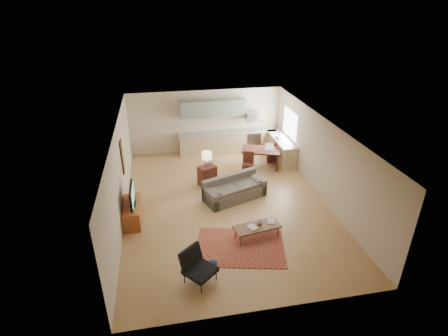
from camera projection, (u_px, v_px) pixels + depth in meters
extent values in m
plane|color=#A4784A|center=(226.00, 203.00, 11.64)|extent=(9.00, 9.00, 0.00)
plane|color=white|center=(226.00, 126.00, 10.44)|extent=(9.00, 9.00, 0.00)
plane|color=#BAAA91|center=(206.00, 121.00, 15.00)|extent=(6.50, 0.00, 6.50)
plane|color=#BAAA91|center=(268.00, 262.00, 7.08)|extent=(6.50, 0.00, 6.50)
plane|color=#BAAA91|center=(120.00, 175.00, 10.50)|extent=(0.00, 9.00, 9.00)
plane|color=#BAAA91|center=(322.00, 159.00, 11.58)|extent=(0.00, 9.00, 9.00)
cube|color=#A5A8AD|center=(252.00, 140.00, 15.45)|extent=(0.62, 0.62, 0.90)
cube|color=#A5A8AD|center=(253.00, 116.00, 14.98)|extent=(0.62, 0.40, 0.35)
cube|color=slate|center=(213.00, 108.00, 14.64)|extent=(2.80, 0.34, 0.70)
cube|color=white|center=(290.00, 124.00, 14.13)|extent=(0.02, 1.40, 1.05)
cube|color=maroon|center=(240.00, 247.00, 9.59)|extent=(2.70, 2.14, 0.02)
imported|color=maroon|center=(249.00, 229.00, 9.67)|extent=(0.43, 0.46, 0.03)
imported|color=navy|center=(267.00, 221.00, 10.00)|extent=(0.30, 0.36, 0.02)
imported|color=black|center=(260.00, 222.00, 9.85)|extent=(0.20, 0.20, 0.16)
imported|color=#FFE3C3|center=(279.00, 136.00, 14.35)|extent=(0.10, 0.10, 0.19)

